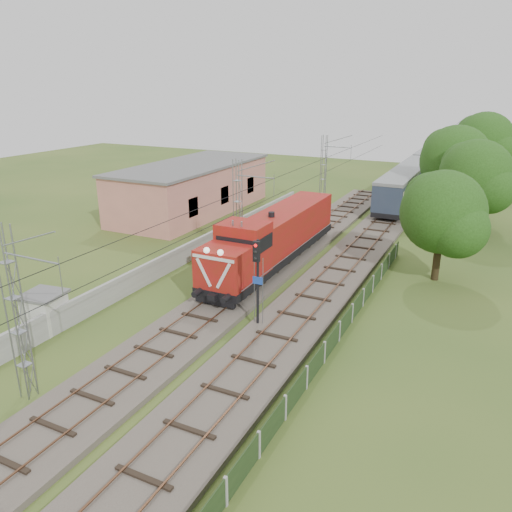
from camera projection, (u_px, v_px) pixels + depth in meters
The scene contains 15 objects.
ground at pixel (185, 334), 28.01m from camera, with size 140.00×140.00×0.00m, color #36521E.
track_main at pixel (243, 287), 33.88m from camera, with size 4.20×70.00×0.45m.
track_side at pixel (364, 245), 42.81m from camera, with size 4.20×80.00×0.45m.
catenary at pixel (238, 211), 38.07m from camera, with size 3.31×70.00×8.00m.
boundary_wall at pixel (201, 246), 40.64m from camera, with size 0.25×40.00×1.50m, color #9E9E99.
station_building at pixel (192, 188), 53.73m from camera, with size 8.40×20.40×5.22m.
fence at pixel (339, 331), 27.02m from camera, with size 0.12×32.00×1.20m.
locomotive at pixel (274, 237), 37.50m from camera, with size 3.17×18.09×4.59m.
coach_rake at pixel (450, 142), 96.11m from camera, with size 3.00×112.24×3.47m.
signal_post at pixel (257, 269), 27.43m from camera, with size 0.59×0.46×5.32m.
relay_hut at pixel (45, 311), 28.20m from camera, with size 2.43×2.43×2.22m.
tree_a at pixel (444, 213), 34.10m from camera, with size 6.05×5.76×7.84m.
tree_b at pixel (477, 176), 44.45m from camera, with size 6.72×6.40×8.71m.
tree_c at pixel (456, 161), 49.86m from camera, with size 7.30×6.95×9.46m.
tree_d at pixel (485, 142), 63.13m from camera, with size 7.69×7.32×9.97m.
Camera 1 is at (14.61, -20.69, 13.34)m, focal length 35.00 mm.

